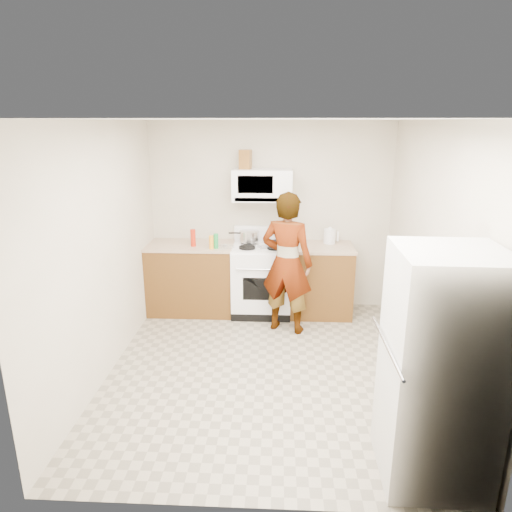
# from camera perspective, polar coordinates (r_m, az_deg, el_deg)

# --- Properties ---
(floor) EXTENTS (3.60, 3.60, 0.00)m
(floor) POSITION_cam_1_polar(r_m,az_deg,el_deg) (4.91, 1.20, -13.87)
(floor) COLOR gray
(floor) RESTS_ON ground
(back_wall) EXTENTS (3.20, 0.02, 2.50)m
(back_wall) POSITION_cam_1_polar(r_m,az_deg,el_deg) (6.15, 1.77, 4.93)
(back_wall) COLOR beige
(back_wall) RESTS_ON floor
(right_wall) EXTENTS (0.02, 3.60, 2.50)m
(right_wall) POSITION_cam_1_polar(r_m,az_deg,el_deg) (4.66, 21.26, -0.03)
(right_wall) COLOR beige
(right_wall) RESTS_ON floor
(cabinet_left) EXTENTS (1.12, 0.62, 0.90)m
(cabinet_left) POSITION_cam_1_polar(r_m,az_deg,el_deg) (6.19, -8.04, -2.86)
(cabinet_left) COLOR brown
(cabinet_left) RESTS_ON floor
(counter_left) EXTENTS (1.14, 0.64, 0.03)m
(counter_left) POSITION_cam_1_polar(r_m,az_deg,el_deg) (6.05, -8.22, 1.32)
(counter_left) COLOR tan
(counter_left) RESTS_ON cabinet_left
(cabinet_right) EXTENTS (0.80, 0.62, 0.90)m
(cabinet_right) POSITION_cam_1_polar(r_m,az_deg,el_deg) (6.11, 8.05, -3.13)
(cabinet_right) COLOR brown
(cabinet_right) RESTS_ON floor
(counter_right) EXTENTS (0.82, 0.64, 0.03)m
(counter_right) POSITION_cam_1_polar(r_m,az_deg,el_deg) (5.97, 8.22, 1.11)
(counter_right) COLOR tan
(counter_right) RESTS_ON cabinet_right
(gas_range) EXTENTS (0.76, 0.65, 1.13)m
(gas_range) POSITION_cam_1_polar(r_m,az_deg,el_deg) (6.06, 0.70, -2.74)
(gas_range) COLOR white
(gas_range) RESTS_ON floor
(microwave) EXTENTS (0.76, 0.38, 0.40)m
(microwave) POSITION_cam_1_polar(r_m,az_deg,el_deg) (5.90, 0.79, 8.87)
(microwave) COLOR white
(microwave) RESTS_ON back_wall
(person) EXTENTS (0.73, 0.59, 1.72)m
(person) POSITION_cam_1_polar(r_m,az_deg,el_deg) (5.44, 3.88, -0.91)
(person) COLOR tan
(person) RESTS_ON floor
(fridge) EXTENTS (0.72, 0.72, 1.70)m
(fridge) POSITION_cam_1_polar(r_m,az_deg,el_deg) (3.46, 21.92, -12.97)
(fridge) COLOR silver
(fridge) RESTS_ON floor
(kettle) EXTENTS (0.20, 0.20, 0.19)m
(kettle) POSITION_cam_1_polar(r_m,az_deg,el_deg) (6.08, 9.19, 2.45)
(kettle) COLOR silver
(kettle) RESTS_ON counter_right
(jug) EXTENTS (0.16, 0.16, 0.24)m
(jug) POSITION_cam_1_polar(r_m,az_deg,el_deg) (5.89, -1.34, 11.98)
(jug) COLOR brown
(jug) RESTS_ON microwave
(saucepan) EXTENTS (0.33, 0.33, 0.14)m
(saucepan) POSITION_cam_1_polar(r_m,az_deg,el_deg) (6.02, -0.84, 2.45)
(saucepan) COLOR silver
(saucepan) RESTS_ON gas_range
(tray) EXTENTS (0.29, 0.24, 0.05)m
(tray) POSITION_cam_1_polar(r_m,az_deg,el_deg) (5.85, 1.52, 1.35)
(tray) COLOR silver
(tray) RESTS_ON gas_range
(bottle_spray) EXTENTS (0.08, 0.08, 0.22)m
(bottle_spray) POSITION_cam_1_polar(r_m,az_deg,el_deg) (5.91, -7.87, 2.26)
(bottle_spray) COLOR #B6220D
(bottle_spray) RESTS_ON counter_left
(bottle_hot_sauce) EXTENTS (0.06, 0.06, 0.17)m
(bottle_hot_sauce) POSITION_cam_1_polar(r_m,az_deg,el_deg) (5.77, -5.61, 1.72)
(bottle_hot_sauce) COLOR orange
(bottle_hot_sauce) RESTS_ON counter_left
(bottle_green_cap) EXTENTS (0.06, 0.06, 0.19)m
(bottle_green_cap) POSITION_cam_1_polar(r_m,az_deg,el_deg) (5.78, -5.02, 1.87)
(bottle_green_cap) COLOR #18883A
(bottle_green_cap) RESTS_ON counter_left
(pot_lid) EXTENTS (0.27, 0.27, 0.01)m
(pot_lid) POSITION_cam_1_polar(r_m,az_deg,el_deg) (5.84, -3.91, 1.15)
(pot_lid) COLOR silver
(pot_lid) RESTS_ON counter_left
(broom) EXTENTS (0.26, 0.13, 1.22)m
(broom) POSITION_cam_1_polar(r_m,az_deg,el_deg) (5.67, 17.70, -3.52)
(broom) COLOR white
(broom) RESTS_ON floor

